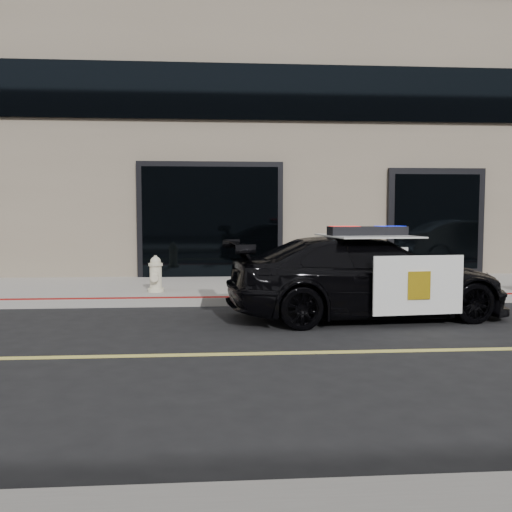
{
  "coord_description": "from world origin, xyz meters",
  "views": [
    {
      "loc": [
        -0.96,
        -6.65,
        1.69
      ],
      "look_at": [
        -0.28,
        2.2,
        1.0
      ],
      "focal_mm": 40.0,
      "sensor_mm": 36.0,
      "label": 1
    }
  ],
  "objects": [
    {
      "name": "ground",
      "position": [
        0.0,
        0.0,
        0.0
      ],
      "size": [
        120.0,
        120.0,
        0.0
      ],
      "primitive_type": "plane",
      "color": "black",
      "rests_on": "ground"
    },
    {
      "name": "sidewalk_n",
      "position": [
        0.0,
        5.25,
        0.07
      ],
      "size": [
        60.0,
        3.5,
        0.15
      ],
      "primitive_type": "cube",
      "color": "gray",
      "rests_on": "ground"
    },
    {
      "name": "fire_hydrant",
      "position": [
        -2.05,
        4.37,
        0.48
      ],
      "size": [
        0.32,
        0.44,
        0.7
      ],
      "color": "beige",
      "rests_on": "sidewalk_n"
    },
    {
      "name": "building_n",
      "position": [
        0.0,
        10.5,
        6.0
      ],
      "size": [
        60.0,
        7.0,
        12.0
      ],
      "primitive_type": "cube",
      "color": "#756856",
      "rests_on": "ground"
    },
    {
      "name": "police_car",
      "position": [
        1.5,
        2.22,
        0.66
      ],
      "size": [
        2.7,
        4.83,
        1.47
      ],
      "color": "black",
      "rests_on": "ground"
    }
  ]
}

